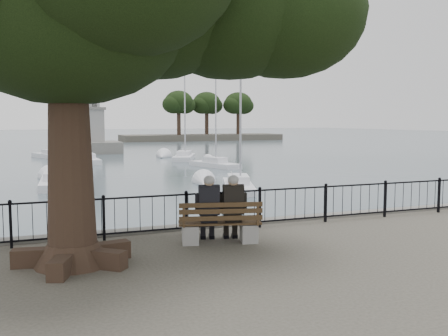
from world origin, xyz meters
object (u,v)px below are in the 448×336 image
bench (220,228)px  person_left (209,211)px  person_right (232,211)px  lion_monument (94,134)px

bench → person_left: size_ratio=1.25×
person_right → lion_monument: lion_monument is taller
bench → lion_monument: 48.72m
lion_monument → bench: bearing=-93.0°
bench → lion_monument: bearing=87.0°
person_left → person_right: 0.55m
lion_monument → person_left: bearing=-93.3°
person_left → lion_monument: (2.78, 48.48, 0.42)m
bench → lion_monument: (2.56, 48.64, 0.80)m
bench → person_right: bearing=5.7°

